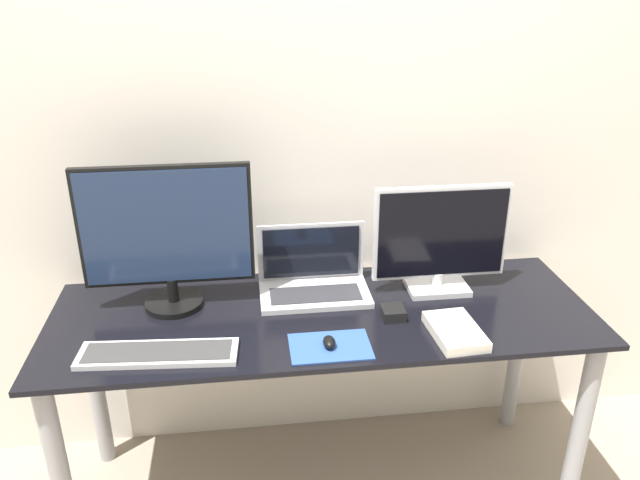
# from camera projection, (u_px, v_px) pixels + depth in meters

# --- Properties ---
(wall_back) EXTENTS (7.00, 0.05, 2.50)m
(wall_back) POSITION_uv_depth(u_px,v_px,m) (309.00, 132.00, 2.17)
(wall_back) COLOR silver
(wall_back) RESTS_ON ground_plane
(desk) EXTENTS (1.77, 0.62, 0.74)m
(desk) POSITION_uv_depth(u_px,v_px,m) (323.00, 348.00, 2.09)
(desk) COLOR black
(desk) RESTS_ON ground_plane
(monitor_left) EXTENTS (0.55, 0.19, 0.49)m
(monitor_left) POSITION_uv_depth(u_px,v_px,m) (167.00, 235.00, 1.98)
(monitor_left) COLOR black
(monitor_left) RESTS_ON desk
(monitor_right) EXTENTS (0.46, 0.15, 0.38)m
(monitor_right) POSITION_uv_depth(u_px,v_px,m) (441.00, 240.00, 2.11)
(monitor_right) COLOR silver
(monitor_right) RESTS_ON desk
(laptop) EXTENTS (0.37, 0.22, 0.23)m
(laptop) POSITION_uv_depth(u_px,v_px,m) (313.00, 276.00, 2.15)
(laptop) COLOR silver
(laptop) RESTS_ON desk
(keyboard) EXTENTS (0.47, 0.16, 0.02)m
(keyboard) POSITION_uv_depth(u_px,v_px,m) (158.00, 354.00, 1.81)
(keyboard) COLOR silver
(keyboard) RESTS_ON desk
(mousepad) EXTENTS (0.24, 0.16, 0.00)m
(mousepad) POSITION_uv_depth(u_px,v_px,m) (330.00, 347.00, 1.85)
(mousepad) COLOR #2D519E
(mousepad) RESTS_ON desk
(mouse) EXTENTS (0.04, 0.06, 0.03)m
(mouse) POSITION_uv_depth(u_px,v_px,m) (329.00, 342.00, 1.84)
(mouse) COLOR black
(mouse) RESTS_ON mousepad
(book) EXTENTS (0.15, 0.23, 0.03)m
(book) POSITION_uv_depth(u_px,v_px,m) (455.00, 331.00, 1.90)
(book) COLOR silver
(book) RESTS_ON desk
(power_brick) EXTENTS (0.07, 0.08, 0.04)m
(power_brick) POSITION_uv_depth(u_px,v_px,m) (393.00, 313.00, 2.00)
(power_brick) COLOR black
(power_brick) RESTS_ON desk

